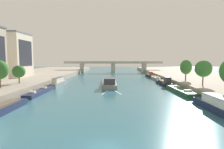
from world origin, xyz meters
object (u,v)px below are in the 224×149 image
(bridge_far, at_px, (113,65))
(tree_right_third, at_px, (203,69))
(barge_midriver, at_px, (109,82))
(moored_boat_left_lone, at_px, (40,92))
(tree_left_second, at_px, (0,70))
(tree_left_by_lamp, at_px, (19,72))
(tree_right_far, at_px, (186,67))
(moored_boat_right_far, at_px, (219,106))
(moored_boat_right_near, at_px, (181,91))
(moored_boat_right_upstream, at_px, (149,75))
(moored_boat_left_end, at_px, (59,82))
(moored_boat_right_second, at_px, (156,78))
(moored_boat_right_lone, at_px, (164,82))

(bridge_far, bearing_deg, tree_right_third, -71.76)
(barge_midriver, xyz_separation_m, moored_boat_left_lone, (-18.01, -16.55, -0.44))
(tree_left_second, relative_size, tree_left_by_lamp, 1.29)
(barge_midriver, xyz_separation_m, tree_left_second, (-26.05, -20.28, 5.62))
(tree_right_far, bearing_deg, bridge_far, 111.70)
(moored_boat_right_far, relative_size, moored_boat_right_near, 0.95)
(moored_boat_right_upstream, xyz_separation_m, tree_left_by_lamp, (-45.61, -39.37, 4.68))
(barge_midriver, relative_size, tree_right_third, 3.45)
(moored_boat_left_end, distance_m, moored_boat_right_near, 39.24)
(tree_left_by_lamp, bearing_deg, moored_boat_right_far, -24.72)
(tree_right_third, bearing_deg, moored_boat_right_near, 173.88)
(moored_boat_right_second, distance_m, bridge_far, 46.49)
(moored_boat_right_lone, bearing_deg, moored_boat_left_end, -176.49)
(barge_midriver, relative_size, moored_boat_right_near, 1.51)
(tree_left_by_lamp, distance_m, tree_right_third, 51.58)
(moored_boat_right_far, distance_m, moored_boat_right_near, 17.64)
(moored_boat_right_lone, relative_size, moored_boat_right_upstream, 1.23)
(moored_boat_right_upstream, bearing_deg, moored_boat_right_lone, -90.32)
(moored_boat_right_near, xyz_separation_m, bridge_far, (-18.88, 73.41, 4.29))
(moored_boat_right_near, relative_size, tree_left_second, 2.29)
(tree_right_far, bearing_deg, moored_boat_right_lone, 151.12)
(tree_left_second, height_order, tree_right_third, tree_right_third)
(moored_boat_left_lone, distance_m, moored_boat_right_second, 50.18)
(moored_boat_right_second, bearing_deg, tree_left_by_lamp, -149.07)
(moored_boat_right_second, relative_size, tree_right_third, 1.70)
(moored_boat_right_near, bearing_deg, tree_right_third, -6.12)
(moored_boat_right_second, xyz_separation_m, tree_right_far, (5.49, -19.66, 5.84))
(moored_boat_right_upstream, bearing_deg, tree_left_by_lamp, -139.20)
(moored_boat_left_end, bearing_deg, moored_boat_left_lone, -92.64)
(moored_boat_left_lone, height_order, tree_right_third, tree_right_third)
(moored_boat_right_upstream, bearing_deg, bridge_far, 121.45)
(moored_boat_left_end, relative_size, moored_boat_right_far, 0.84)
(moored_boat_right_lone, distance_m, moored_boat_right_second, 16.29)
(moored_boat_right_second, distance_m, tree_left_by_lamp, 53.98)
(moored_boat_right_far, xyz_separation_m, bridge_far, (-19.14, 91.04, 3.74))
(tree_left_second, bearing_deg, tree_left_by_lamp, 90.41)
(barge_midriver, bearing_deg, moored_boat_right_second, 39.03)
(tree_left_second, xyz_separation_m, tree_right_far, (51.54, 16.83, -0.06))
(tree_right_third, bearing_deg, moored_boat_right_upstream, 97.56)
(moored_boat_right_far, xyz_separation_m, tree_right_third, (5.25, 17.04, 5.52))
(tree_left_second, height_order, tree_left_by_lamp, tree_left_second)
(moored_boat_left_end, height_order, moored_boat_right_second, moored_boat_left_end)
(tree_left_by_lamp, distance_m, tree_right_far, 52.22)
(moored_boat_left_end, distance_m, tree_left_second, 20.67)
(barge_midriver, distance_m, tree_left_by_lamp, 28.87)
(moored_boat_right_second, height_order, bridge_far, bridge_far)
(moored_boat_left_lone, xyz_separation_m, bridge_far, (18.89, 74.93, 4.38))
(barge_midriver, bearing_deg, tree_right_far, -7.72)
(moored_boat_right_far, relative_size, moored_boat_right_upstream, 1.41)
(moored_boat_left_end, distance_m, tree_right_third, 44.99)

